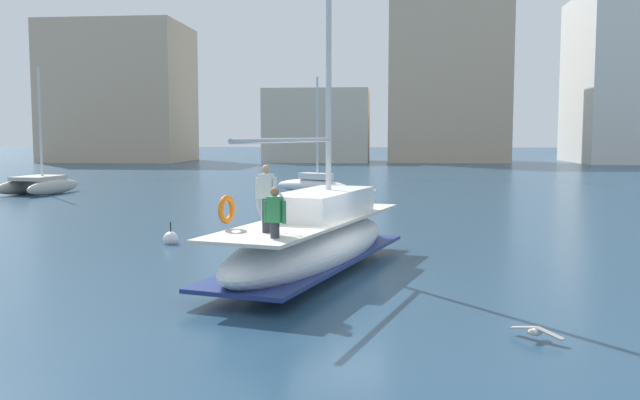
{
  "coord_description": "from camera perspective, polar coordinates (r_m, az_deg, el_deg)",
  "views": [
    {
      "loc": [
        1.21,
        -17.41,
        3.72
      ],
      "look_at": [
        -0.77,
        3.02,
        1.8
      ],
      "focal_mm": 38.82,
      "sensor_mm": 36.0,
      "label": 1
    }
  ],
  "objects": [
    {
      "name": "seagull",
      "position": [
        13.39,
        17.38,
        -10.28
      ],
      "size": [
        0.87,
        0.82,
        0.17
      ],
      "color": "silver",
      "rests_on": "ground"
    },
    {
      "name": "mooring_buoy",
      "position": [
        24.39,
        -12.19,
        -3.17
      ],
      "size": [
        0.53,
        0.53,
        0.86
      ],
      "color": "silver",
      "rests_on": "ground"
    },
    {
      "name": "moored_cutter_left",
      "position": [
        44.48,
        -0.62,
        1.3
      ],
      "size": [
        5.49,
        4.06,
        7.4
      ],
      "color": "white",
      "rests_on": "ground"
    },
    {
      "name": "moored_catamaran",
      "position": [
        47.5,
        -22.18,
        1.24
      ],
      "size": [
        3.27,
        5.96,
        8.04
      ],
      "color": "#B7B2A8",
      "rests_on": "ground"
    },
    {
      "name": "ground_plane",
      "position": [
        17.85,
        1.55,
        -6.69
      ],
      "size": [
        400.0,
        400.0,
        0.0
      ],
      "primitive_type": "plane",
      "color": "navy"
    },
    {
      "name": "main_sailboat",
      "position": [
        18.82,
        -0.51,
        -3.26
      ],
      "size": [
        4.91,
        9.89,
        12.59
      ],
      "color": "white",
      "rests_on": "ground"
    },
    {
      "name": "waterfront_buildings",
      "position": [
        98.5,
        8.03,
        9.18
      ],
      "size": [
        91.21,
        18.55,
        23.17
      ],
      "color": "#C6AD8E",
      "rests_on": "ground"
    }
  ]
}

